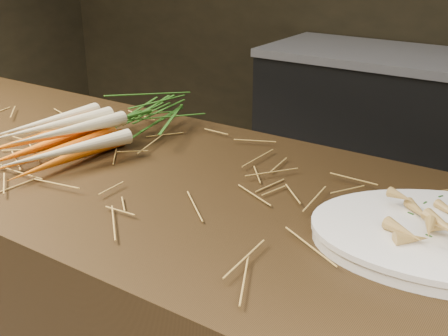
% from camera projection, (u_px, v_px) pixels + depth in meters
% --- Properties ---
extents(main_counter, '(2.40, 0.70, 0.90)m').
position_uv_depth(main_counter, '(130.00, 326.00, 1.42)').
color(main_counter, black).
rests_on(main_counter, ground).
extents(back_counter, '(1.82, 0.62, 0.84)m').
position_uv_depth(back_counter, '(443.00, 145.00, 2.71)').
color(back_counter, black).
rests_on(back_counter, ground).
extents(straw_bedding, '(1.40, 0.60, 0.02)m').
position_uv_depth(straw_bedding, '(116.00, 158.00, 1.24)').
color(straw_bedding, olive).
rests_on(straw_bedding, main_counter).
extents(root_veg_bunch, '(0.23, 0.60, 0.11)m').
position_uv_depth(root_veg_bunch, '(114.00, 121.00, 1.34)').
color(root_veg_bunch, orange).
rests_on(root_veg_bunch, main_counter).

